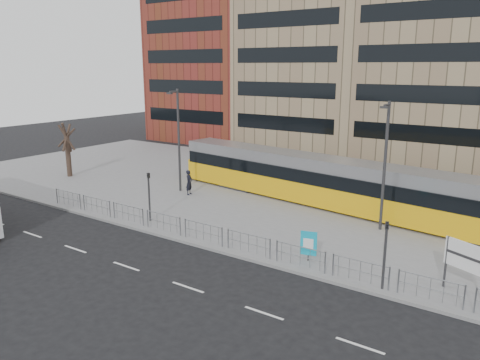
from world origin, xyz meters
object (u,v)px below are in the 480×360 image
Objects in this scene: traffic_light_west at (149,190)px; lamp_post_east at (385,161)px; tram at (345,185)px; traffic_light_east at (385,246)px; ad_panel at (309,244)px; pedestrian at (189,182)px; lamp_post_west at (178,136)px; bare_tree at (65,121)px; station_sign at (467,259)px.

traffic_light_west is 0.41× the size of lamp_post_east.
tram reaches higher than traffic_light_east.
ad_panel is 14.44m from pedestrian.
traffic_light_east is (5.89, -10.18, 0.29)m from tram.
lamp_post_west is (-12.48, -2.70, 2.62)m from tram.
lamp_post_west is (-18.38, 7.48, 2.33)m from traffic_light_east.
lamp_post_west is (-14.33, 6.57, 3.40)m from ad_panel.
traffic_light_west is at bearing -152.42° from lamp_post_east.
lamp_post_east is 27.33m from bare_tree.
lamp_post_east reaches higher than traffic_light_east.
traffic_light_east is 0.45× the size of bare_tree.
traffic_light_east is at bearing -25.69° from ad_panel.
station_sign is 0.34× the size of bare_tree.
pedestrian is 3.62m from lamp_post_west.
traffic_light_west is at bearing 166.65° from ad_panel.
bare_tree is (-14.74, 4.83, 2.93)m from traffic_light_west.
traffic_light_west is 1.00× the size of traffic_light_east.
traffic_light_west reaches higher than station_sign.
traffic_light_west is at bearing -174.53° from pedestrian.
lamp_post_east reaches higher than traffic_light_west.
lamp_post_west is at bearing 139.59° from traffic_light_west.
lamp_post_west is 1.03× the size of lamp_post_east.
ad_panel is (-7.07, -0.46, -0.72)m from station_sign.
station_sign reaches higher than pedestrian.
station_sign is 22.41m from lamp_post_west.
tram is at bearing 102.43° from traffic_light_east.
station_sign is 8.68m from lamp_post_east.
lamp_post_east is at bearing 0.08° from lamp_post_west.
tram is at bearing 67.99° from traffic_light_west.
tram is 24.55m from bare_tree.
traffic_light_east is 8.22m from lamp_post_east.
traffic_light_west is at bearing -63.32° from lamp_post_west.
station_sign reaches higher than ad_panel.
traffic_light_east is 0.41× the size of lamp_post_east.
lamp_post_east is at bearing -31.33° from tram.
bare_tree reaches higher than station_sign.
traffic_light_east is 19.98m from lamp_post_west.
tram is 11.63m from pedestrian.
lamp_post_east reaches higher than station_sign.
traffic_light_west reaches higher than pedestrian.
tram is 3.64× the size of lamp_post_west.
traffic_light_east is (-3.02, -1.36, 0.35)m from station_sign.
pedestrian is 14.89m from lamp_post_east.
traffic_light_east is (15.10, -0.95, 0.00)m from traffic_light_west.
station_sign is at bearing 24.20° from traffic_light_west.
lamp_post_west reaches higher than station_sign.
traffic_light_west is 14.31m from lamp_post_east.
bare_tree is at bearing 83.50° from pedestrian.
station_sign is at bearing -37.19° from tram.
lamp_post_east is at bearing 64.21° from ad_panel.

